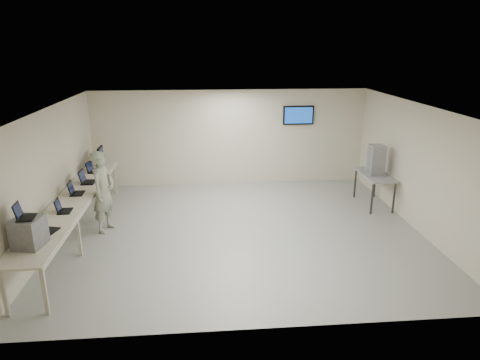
{
  "coord_description": "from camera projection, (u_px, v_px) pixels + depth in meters",
  "views": [
    {
      "loc": [
        -0.79,
        -8.85,
        4.07
      ],
      "look_at": [
        0.0,
        0.2,
        1.15
      ],
      "focal_mm": 32.0,
      "sensor_mm": 36.0,
      "label": 1
    }
  ],
  "objects": [
    {
      "name": "laptop_on_box",
      "position": [
        23.0,
        214.0,
        6.82
      ],
      "size": [
        0.3,
        0.35,
        0.26
      ],
      "rotation": [
        0.0,
        0.0,
        0.1
      ],
      "color": "black",
      "rests_on": "equipment_box"
    },
    {
      "name": "workbench",
      "position": [
        74.0,
        202.0,
        9.16
      ],
      "size": [
        0.76,
        6.0,
        0.9
      ],
      "color": "beige",
      "rests_on": "ground"
    },
    {
      "name": "side_table",
      "position": [
        375.0,
        177.0,
        11.03
      ],
      "size": [
        0.66,
        1.42,
        0.85
      ],
      "color": "gray",
      "rests_on": "ground"
    },
    {
      "name": "laptop_3",
      "position": [
        86.0,
        180.0,
        10.13
      ],
      "size": [
        0.34,
        0.41,
        0.31
      ],
      "rotation": [
        0.0,
        0.0,
        -0.03
      ],
      "color": "black",
      "rests_on": "workbench"
    },
    {
      "name": "storage_bins",
      "position": [
        376.0,
        160.0,
        10.89
      ],
      "size": [
        0.36,
        0.4,
        0.76
      ],
      "color": "gray",
      "rests_on": "side_table"
    },
    {
      "name": "laptop_1",
      "position": [
        62.0,
        209.0,
        8.39
      ],
      "size": [
        0.29,
        0.35,
        0.26
      ],
      "rotation": [
        0.0,
        0.0,
        0.05
      ],
      "color": "black",
      "rests_on": "workbench"
    },
    {
      "name": "laptop_2",
      "position": [
        75.0,
        191.0,
        9.37
      ],
      "size": [
        0.3,
        0.37,
        0.28
      ],
      "rotation": [
        0.0,
        0.0,
        0.03
      ],
      "color": "black",
      "rests_on": "workbench"
    },
    {
      "name": "laptop_0",
      "position": [
        44.0,
        228.0,
        7.48
      ],
      "size": [
        0.4,
        0.43,
        0.29
      ],
      "rotation": [
        0.0,
        0.0,
        -0.26
      ],
      "color": "black",
      "rests_on": "workbench"
    },
    {
      "name": "monitor_near",
      "position": [
        97.0,
        160.0,
        11.2
      ],
      "size": [
        0.18,
        0.41,
        0.41
      ],
      "color": "black",
      "rests_on": "workbench"
    },
    {
      "name": "laptop_4",
      "position": [
        93.0,
        170.0,
        10.97
      ],
      "size": [
        0.34,
        0.39,
        0.27
      ],
      "rotation": [
        0.0,
        0.0,
        -0.19
      ],
      "color": "black",
      "rests_on": "workbench"
    },
    {
      "name": "room",
      "position": [
        242.0,
        171.0,
        9.33
      ],
      "size": [
        8.01,
        7.01,
        2.81
      ],
      "color": "#959595",
      "rests_on": "ground"
    },
    {
      "name": "equipment_box",
      "position": [
        29.0,
        232.0,
        6.92
      ],
      "size": [
        0.49,
        0.54,
        0.49
      ],
      "primitive_type": "cube",
      "rotation": [
        0.0,
        0.0,
        -0.18
      ],
      "color": "gray",
      "rests_on": "workbench"
    },
    {
      "name": "monitor_far",
      "position": [
        100.0,
        154.0,
        11.63
      ],
      "size": [
        0.22,
        0.49,
        0.48
      ],
      "color": "black",
      "rests_on": "workbench"
    },
    {
      "name": "soldier",
      "position": [
        103.0,
        192.0,
        9.47
      ],
      "size": [
        0.62,
        0.78,
        1.85
      ],
      "primitive_type": "imported",
      "rotation": [
        0.0,
        0.0,
        1.28
      ],
      "color": "gray",
      "rests_on": "ground"
    }
  ]
}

